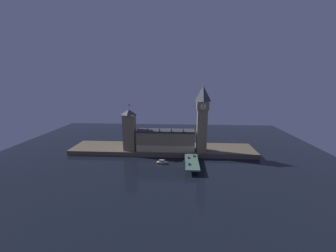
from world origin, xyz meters
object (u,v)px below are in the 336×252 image
clock_tower (202,117)px  victoria_tower (129,130)px  street_lamp_mid (198,157)px  boat_upstream (162,162)px  car_northbound_trail (189,164)px  pedestrian_near_rail (186,163)px  street_lamp_near (186,162)px  car_northbound_lead (189,157)px  car_southbound_trail (194,156)px

clock_tower → victoria_tower: bearing=179.2°
clock_tower → street_lamp_mid: (-6.16, -31.96, -35.06)m
street_lamp_mid → boat_upstream: 38.47m
victoria_tower → car_northbound_trail: bearing=-32.6°
boat_upstream → pedestrian_near_rail: bearing=-30.2°
pedestrian_near_rail → car_northbound_trail: bearing=-22.1°
victoria_tower → boat_upstream: bearing=-34.7°
car_northbound_trail → boat_upstream: car_northbound_trail is taller
street_lamp_mid → boat_upstream: (-37.01, 5.28, -9.09)m
street_lamp_near → boat_upstream: 32.88m
clock_tower → pedestrian_near_rail: clock_tower is taller
street_lamp_near → victoria_tower: bearing=143.5°
victoria_tower → pedestrian_near_rail: victoria_tower is taller
victoria_tower → street_lamp_near: size_ratio=7.99×
street_lamp_mid → pedestrian_near_rail: bearing=-142.8°
street_lamp_near → boat_upstream: (-24.48, 20.00, -9.04)m
clock_tower → car_northbound_lead: size_ratio=16.38×
boat_upstream → street_lamp_mid: bearing=-8.1°
pedestrian_near_rail → car_southbound_trail: bearing=67.0°
street_lamp_mid → car_southbound_trail: bearing=106.2°
street_lamp_near → car_southbound_trail: bearing=70.7°
street_lamp_mid → victoria_tower: bearing=156.8°
clock_tower → car_northbound_lead: (-15.35, -25.29, -38.69)m
clock_tower → car_northbound_trail: bearing=-109.9°
clock_tower → street_lamp_near: bearing=-111.8°
clock_tower → car_northbound_lead: 48.70m
pedestrian_near_rail → car_northbound_lead: bearing=79.5°
clock_tower → street_lamp_near: clock_tower is taller
street_lamp_mid → clock_tower: bearing=79.1°
pedestrian_near_rail → boat_upstream: (-24.88, 14.48, -5.69)m
car_northbound_lead → street_lamp_near: size_ratio=0.69×
car_northbound_trail → victoria_tower: bearing=147.4°
car_southbound_trail → street_lamp_near: (-9.19, -26.22, 3.53)m
street_lamp_near → street_lamp_mid: (12.52, 14.72, 0.05)m
victoria_tower → pedestrian_near_rail: (65.01, -42.30, -22.13)m
car_northbound_lead → car_southbound_trail: size_ratio=0.98×
car_northbound_lead → pedestrian_near_rail: 16.14m
clock_tower → street_lamp_near: size_ratio=11.33×
clock_tower → victoria_tower: size_ratio=1.42×
street_lamp_mid → boat_upstream: street_lamp_mid is taller
clock_tower → victoria_tower: clock_tower is taller
car_northbound_lead → street_lamp_mid: street_lamp_mid is taller
pedestrian_near_rail → street_lamp_mid: street_lamp_mid is taller
street_lamp_near → car_northbound_trail: bearing=52.4°
car_northbound_trail → pedestrian_near_rail: size_ratio=2.92×
car_southbound_trail → street_lamp_mid: 12.49m
victoria_tower → car_southbound_trail: bearing=-16.3°
clock_tower → car_southbound_trail: (-9.49, -20.46, -38.63)m
car_northbound_trail → clock_tower: bearing=70.1°
car_southbound_trail → victoria_tower: bearing=163.7°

